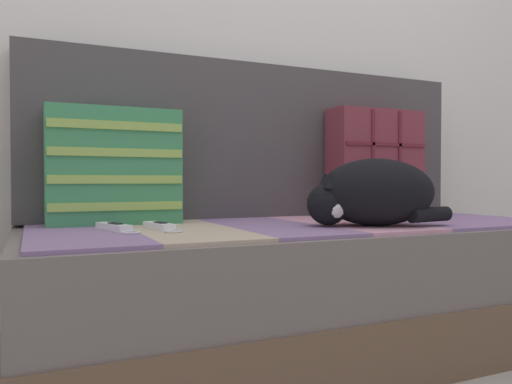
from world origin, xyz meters
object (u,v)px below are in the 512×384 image
Objects in this scene: throw_pillow_quilted at (375,163)px; game_remote_near at (160,226)px; sleeping_cat at (371,194)px; game_remote_far at (115,227)px; couch at (302,287)px; throw_pillow_striped at (114,166)px.

game_remote_near is at bearing -165.63° from throw_pillow_quilted.
sleeping_cat is 0.73m from game_remote_far.
throw_pillow_striped is at bearing 161.89° from couch.
couch is 0.52m from game_remote_near.
couch is 0.38m from sleeping_cat.
throw_pillow_quilted reaches higher than sleeping_cat.
throw_pillow_quilted is 1.03× the size of throw_pillow_striped.
couch is 4.24× the size of sleeping_cat.
throw_pillow_striped is 0.78m from sleeping_cat.
throw_pillow_striped is at bearing 150.79° from sleeping_cat.
game_remote_near is 0.93× the size of game_remote_far.
throw_pillow_quilted reaches higher than couch.
throw_pillow_striped reaches higher than sleeping_cat.
throw_pillow_striped is 1.90× the size of game_remote_far.
throw_pillow_striped is (-0.55, 0.18, 0.39)m from couch.
throw_pillow_quilted is 2.10× the size of game_remote_near.
sleeping_cat is at bearing -129.37° from throw_pillow_quilted.
couch is 0.70m from throw_pillow_striped.
throw_pillow_striped is at bearing -179.97° from throw_pillow_quilted.
sleeping_cat is at bearing -29.21° from throw_pillow_striped.
sleeping_cat is 0.61m from game_remote_near.
game_remote_near is at bearing -10.75° from game_remote_far.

